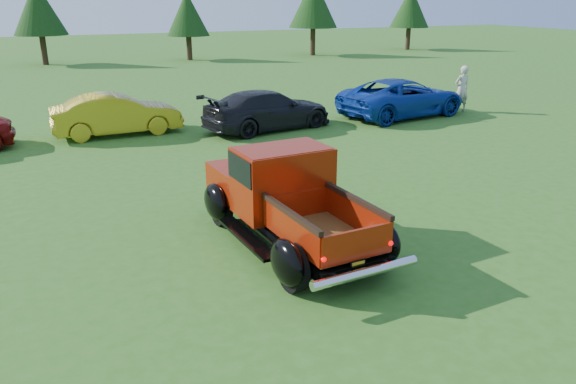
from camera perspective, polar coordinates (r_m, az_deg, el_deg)
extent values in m
plane|color=#2E5E1B|center=(9.78, 0.02, -5.54)|extent=(120.00, 120.00, 0.00)
cylinder|color=#332114|center=(39.25, -23.55, 13.09)|extent=(0.36, 0.36, 1.80)
cone|color=black|center=(39.12, -24.05, 16.71)|extent=(3.20, 3.20, 3.20)
cylinder|color=#332114|center=(39.44, -10.00, 14.22)|extent=(0.36, 0.36, 1.58)
cone|color=black|center=(39.32, -10.19, 17.41)|extent=(2.82, 2.82, 2.82)
cylinder|color=#332114|center=(42.07, 2.53, 15.03)|extent=(0.36, 0.36, 1.94)
cone|color=black|center=(41.96, 2.59, 18.71)|extent=(3.46, 3.46, 3.46)
cylinder|color=#332114|center=(47.57, 12.09, 15.00)|extent=(0.36, 0.36, 1.73)
cone|color=black|center=(47.47, 12.30, 17.89)|extent=(3.07, 3.07, 3.07)
cylinder|color=black|center=(8.26, 0.44, -7.72)|extent=(0.26, 0.73, 0.71)
cylinder|color=black|center=(9.01, 9.01, -5.57)|extent=(0.26, 0.73, 0.71)
cylinder|color=black|center=(10.65, -6.86, -1.47)|extent=(0.26, 0.73, 0.71)
cylinder|color=black|center=(11.24, 0.36, -0.20)|extent=(0.26, 0.73, 0.71)
cube|color=black|center=(9.75, 0.27, -3.05)|extent=(1.54, 4.27, 0.18)
cube|color=maroon|center=(10.86, -3.39, 1.35)|extent=(1.61, 1.44, 0.55)
cube|color=silver|center=(11.47, -4.82, 2.24)|extent=(1.43, 0.15, 0.45)
cube|color=maroon|center=(9.77, -0.59, 1.19)|extent=(1.66, 1.13, 1.16)
cube|color=black|center=(9.68, -0.59, 2.95)|extent=(1.68, 1.05, 0.45)
cube|color=maroon|center=(9.62, -0.60, 4.32)|extent=(1.58, 1.04, 0.07)
cube|color=brown|center=(8.80, 3.70, -4.58)|extent=(1.33, 1.86, 0.04)
cube|color=maroon|center=(8.43, 0.23, -3.92)|extent=(0.17, 1.78, 0.46)
cube|color=maroon|center=(9.02, 7.01, -2.48)|extent=(0.17, 1.78, 0.46)
cube|color=maroon|center=(9.42, 0.91, -1.35)|extent=(1.20, 0.13, 0.46)
cube|color=maroon|center=(8.03, 7.07, -5.32)|extent=(1.21, 0.14, 0.46)
cube|color=black|center=(8.32, 0.23, -2.17)|extent=(0.20, 1.79, 0.08)
cube|color=black|center=(8.92, 7.08, -0.83)|extent=(0.20, 1.79, 0.08)
ellipsoid|color=black|center=(8.18, -0.12, -7.18)|extent=(0.48, 0.97, 0.79)
ellipsoid|color=black|center=(9.01, 9.50, -4.84)|extent=(0.48, 0.97, 0.79)
ellipsoid|color=black|center=(10.58, -7.33, -1.01)|extent=(0.48, 0.97, 0.79)
ellipsoid|color=black|center=(11.24, 0.76, 0.38)|extent=(0.48, 0.97, 0.79)
cube|color=black|center=(9.41, -4.17, -4.66)|extent=(0.42, 1.89, 0.05)
cube|color=black|center=(10.15, 4.62, -2.84)|extent=(0.42, 1.89, 0.05)
cylinder|color=silver|center=(8.01, 7.88, -8.11)|extent=(1.75, 0.26, 0.14)
cube|color=black|center=(8.13, 7.12, -7.30)|extent=(0.27, 0.03, 0.13)
cube|color=gold|center=(8.12, 7.16, -7.33)|extent=(0.21, 0.02, 0.09)
sphere|color=#CC0505|center=(7.76, 3.65, -6.85)|extent=(0.08, 0.08, 0.08)
sphere|color=#CC0505|center=(8.36, 10.38, -5.14)|extent=(0.08, 0.08, 0.08)
imported|color=#B29917|center=(18.31, -17.00, 7.55)|extent=(3.92, 1.47, 1.28)
imported|color=black|center=(18.29, -2.06, 8.34)|extent=(4.62, 2.61, 1.26)
imported|color=navy|center=(20.73, 11.55, 9.38)|extent=(5.10, 2.94, 1.34)
imported|color=#B6B39E|center=(22.11, 17.24, 9.98)|extent=(0.62, 0.41, 1.69)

